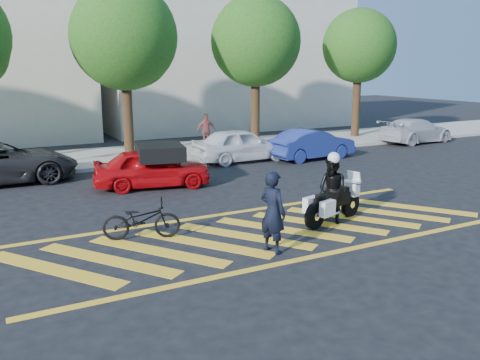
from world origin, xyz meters
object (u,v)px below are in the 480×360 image
parked_right (312,144)px  red_convertible (152,168)px  officer_bike (273,212)px  parked_far_right (416,131)px  bicycle (142,220)px  officer_moto (332,191)px  police_motorcycle (333,203)px  parked_mid_right (241,145)px

parked_right → red_convertible: bearing=98.1°
officer_bike → parked_far_right: (15.37, 10.43, -0.27)m
bicycle → red_convertible: red_convertible is taller
officer_moto → parked_far_right: 15.88m
bicycle → police_motorcycle: (4.80, -1.08, 0.06)m
officer_moto → red_convertible: (-2.87, 6.04, -0.20)m
officer_bike → parked_mid_right: size_ratio=0.43×
officer_bike → police_motorcycle: officer_bike is taller
parked_far_right → parked_mid_right: bearing=87.3°
bicycle → red_convertible: (1.91, 4.97, 0.19)m
police_motorcycle → officer_moto: officer_moto is taller
parked_mid_right → officer_moto: bearing=166.1°
police_motorcycle → parked_right: 9.39m
police_motorcycle → parked_mid_right: 9.07m
parked_mid_right → parked_right: size_ratio=1.05×
bicycle → officer_moto: (4.79, -1.07, 0.39)m
police_motorcycle → red_convertible: 6.71m
officer_bike → bicycle: size_ratio=1.01×
bicycle → parked_mid_right: bearing=-23.6°
red_convertible → officer_moto: bearing=-143.3°
officer_bike → red_convertible: (-0.37, 7.17, -0.25)m
officer_bike → red_convertible: officer_bike is taller
officer_bike → parked_far_right: 18.58m
officer_bike → police_motorcycle: 2.78m
bicycle → parked_mid_right: parked_mid_right is taller
red_convertible → parked_right: size_ratio=0.97×
officer_moto → police_motorcycle: bearing=41.5°
officer_moto → parked_far_right: size_ratio=0.39×
red_convertible → parked_right: 8.16m
officer_bike → parked_mid_right: officer_bike is taller
red_convertible → police_motorcycle: bearing=-143.2°
parked_right → parked_far_right: parked_right is taller
police_motorcycle → parked_mid_right: parked_mid_right is taller
red_convertible → parked_right: (7.95, 1.86, -0.00)m
parked_mid_right → parked_far_right: parked_mid_right is taller
bicycle → parked_right: size_ratio=0.45×
red_convertible → parked_far_right: (15.73, 3.26, -0.01)m
police_motorcycle → parked_right: bearing=40.9°
officer_moto → parked_mid_right: bearing=150.7°
red_convertible → parked_far_right: red_convertible is taller
parked_mid_right → parked_far_right: (10.86, 0.46, -0.07)m
red_convertible → bicycle: bearing=170.2°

